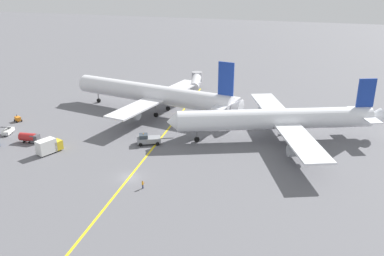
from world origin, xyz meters
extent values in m
plane|color=slate|center=(0.00, 0.00, 0.00)|extent=(600.00, 600.00, 0.00)
cube|color=yellow|center=(-0.83, 10.00, 0.00)|extent=(10.92, 119.59, 0.01)
cylinder|color=silver|center=(-12.22, 40.05, 5.74)|extent=(51.24, 14.00, 5.44)
cone|color=silver|center=(-38.57, 44.57, 5.74)|extent=(3.61, 5.41, 5.00)
cone|color=silver|center=(13.93, 35.56, 5.74)|extent=(4.28, 4.90, 4.35)
cube|color=silver|center=(-9.70, 39.62, 4.92)|extent=(13.54, 43.19, 0.44)
cube|color=silver|center=(11.46, 35.98, 6.28)|extent=(5.35, 13.35, 0.28)
cube|color=#193899|center=(11.17, 36.03, 12.92)|extent=(4.40, 1.10, 8.93)
cylinder|color=#999EA3|center=(-8.67, 51.58, 3.12)|extent=(4.58, 3.27, 2.60)
cylinder|color=#999EA3|center=(-12.72, 28.00, 3.12)|extent=(4.58, 3.27, 2.60)
cylinder|color=slate|center=(-9.29, 36.10, 1.97)|extent=(0.28, 0.28, 2.64)
cylinder|color=black|center=(-9.29, 36.10, 0.65)|extent=(1.37, 0.76, 1.30)
cylinder|color=slate|center=(-8.14, 42.80, 1.97)|extent=(0.28, 0.28, 2.64)
cylinder|color=black|center=(-8.14, 42.80, 0.65)|extent=(1.37, 0.76, 1.30)
cylinder|color=slate|center=(-32.35, 43.51, 1.97)|extent=(0.28, 0.28, 2.64)
cylinder|color=black|center=(-32.35, 43.51, 0.65)|extent=(1.37, 0.76, 1.30)
cylinder|color=white|center=(25.34, 29.56, 5.46)|extent=(46.47, 23.25, 5.09)
cone|color=white|center=(1.98, 19.83, 5.46)|extent=(4.39, 5.40, 4.68)
cone|color=white|center=(48.52, 39.23, 5.46)|extent=(4.89, 5.15, 4.07)
cube|color=white|center=(27.57, 30.49, 4.69)|extent=(24.48, 47.03, 0.44)
cube|color=white|center=(46.21, 38.26, 5.96)|extent=(7.96, 13.23, 0.28)
cube|color=#193899|center=(45.94, 38.15, 11.59)|extent=(4.20, 2.03, 7.17)
cylinder|color=#999EA3|center=(21.44, 42.59, 2.89)|extent=(4.88, 4.02, 2.60)
cylinder|color=#999EA3|center=(31.85, 17.63, 2.89)|extent=(4.88, 4.02, 2.60)
cylinder|color=slate|center=(29.80, 27.74, 1.91)|extent=(0.28, 0.28, 2.51)
cylinder|color=black|center=(29.80, 27.74, 0.65)|extent=(1.41, 1.01, 1.30)
cylinder|color=slate|center=(27.18, 34.02, 1.91)|extent=(0.28, 0.28, 2.51)
cylinder|color=black|center=(27.18, 34.02, 0.65)|extent=(1.41, 1.01, 1.30)
cylinder|color=slate|center=(7.54, 22.14, 1.91)|extent=(0.28, 0.28, 2.51)
cylinder|color=black|center=(7.54, 22.14, 0.65)|extent=(1.41, 1.01, 1.30)
cube|color=gray|center=(-3.26, 17.33, 1.04)|extent=(6.30, 4.98, 1.18)
cube|color=#333D47|center=(-4.37, 16.78, 2.08)|extent=(2.81, 2.88, 0.90)
cylinder|color=#4C4C51|center=(0.72, 19.30, 1.16)|extent=(2.96, 1.60, 0.20)
sphere|color=orange|center=(-4.37, 16.78, 2.71)|extent=(0.24, 0.24, 0.24)
cylinder|color=black|center=(-4.47, 15.19, 0.45)|extent=(0.94, 0.67, 0.90)
cylinder|color=black|center=(-5.70, 17.67, 0.45)|extent=(0.94, 0.67, 0.90)
cylinder|color=black|center=(-0.82, 17.00, 0.45)|extent=(0.94, 0.67, 0.90)
cylinder|color=black|center=(-2.04, 19.47, 0.45)|extent=(0.94, 0.67, 0.90)
cube|color=gold|center=(-22.26, 6.99, 1.40)|extent=(3.01, 2.89, 2.20)
cube|color=silver|center=(-23.17, 4.51, 1.90)|extent=(3.70, 4.77, 3.20)
cylinder|color=black|center=(-23.32, 6.13, 0.30)|extent=(0.39, 0.63, 0.60)
cylinder|color=black|center=(-22.01, 5.65, 0.30)|extent=(0.39, 0.63, 0.60)
cylinder|color=black|center=(-23.84, 4.72, 0.30)|extent=(0.39, 0.63, 0.60)
cylinder|color=black|center=(-22.53, 4.24, 0.30)|extent=(0.39, 0.63, 0.60)
cylinder|color=red|center=(-31.88, 8.94, 1.40)|extent=(4.20, 2.45, 2.00)
cube|color=#4C4C51|center=(-29.89, 9.17, 1.20)|extent=(1.99, 1.96, 1.80)
cylinder|color=black|center=(-31.21, 9.72, 0.30)|extent=(0.62, 0.27, 0.60)
cylinder|color=black|center=(-31.05, 8.33, 0.30)|extent=(0.62, 0.27, 0.60)
cylinder|color=black|center=(-32.70, 9.55, 0.30)|extent=(0.62, 0.27, 0.60)
cylinder|color=black|center=(-32.54, 8.16, 0.30)|extent=(0.62, 0.27, 0.60)
cube|color=silver|center=(-40.58, 11.99, 0.75)|extent=(2.93, 4.36, 0.90)
cube|color=black|center=(-40.33, 11.23, 2.10)|extent=(1.95, 4.25, 1.83)
cylinder|color=black|center=(-39.68, 11.49, 0.30)|extent=(0.37, 0.63, 0.60)
cylinder|color=black|center=(-41.02, 11.07, 0.30)|extent=(0.37, 0.63, 0.60)
cylinder|color=black|center=(-40.14, 12.92, 0.30)|extent=(0.37, 0.63, 0.60)
cylinder|color=black|center=(-41.47, 12.50, 0.30)|extent=(0.37, 0.63, 0.60)
cube|color=orange|center=(-44.62, 20.52, 0.85)|extent=(2.15, 1.91, 1.10)
cylinder|color=black|center=(-45.10, 20.78, 1.65)|extent=(0.16, 0.16, 0.50)
cylinder|color=black|center=(-43.63, 20.78, 0.30)|extent=(0.62, 0.46, 0.60)
cylinder|color=black|center=(-44.30, 19.55, 0.30)|extent=(0.62, 0.46, 0.60)
cylinder|color=black|center=(-44.95, 21.49, 0.30)|extent=(0.62, 0.46, 0.60)
cylinder|color=black|center=(-45.62, 20.26, 0.30)|extent=(0.62, 0.46, 0.60)
cylinder|color=#2D3351|center=(4.56, -3.31, 0.42)|extent=(0.28, 0.28, 0.83)
cylinder|color=orange|center=(4.56, -3.31, 1.13)|extent=(0.36, 0.36, 0.59)
sphere|color=brown|center=(4.56, -3.31, 1.54)|extent=(0.23, 0.23, 0.23)
cylinder|color=#F24C19|center=(4.86, -3.28, 1.25)|extent=(0.05, 0.05, 0.40)
cylinder|color=#B7B7BC|center=(-5.89, 63.12, 4.03)|extent=(6.66, 15.50, 3.20)
cylinder|color=#99999E|center=(-7.66, 70.50, 4.03)|extent=(3.84, 3.84, 3.52)
cylinder|color=#595960|center=(-7.43, 69.53, 2.01)|extent=(0.70, 0.70, 4.03)
camera|label=1|loc=(35.25, -66.47, 39.11)|focal=38.12mm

